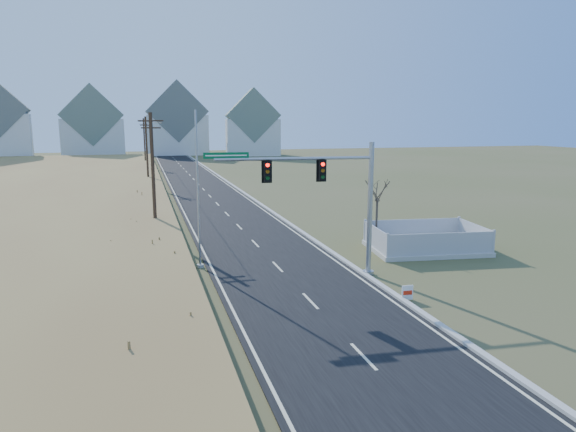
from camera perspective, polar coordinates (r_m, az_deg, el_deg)
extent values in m
plane|color=#474C25|center=(26.19, 1.10, -8.12)|extent=(260.00, 260.00, 0.00)
cube|color=black|center=(74.55, -10.29, 3.87)|extent=(8.00, 180.00, 0.06)
cube|color=#B2AFA8|center=(75.07, -7.13, 4.04)|extent=(0.30, 180.00, 0.18)
cylinder|color=#422D1E|center=(38.92, -14.76, 4.44)|extent=(0.26, 0.26, 9.00)
cube|color=#422D1E|center=(38.73, -15.03, 10.18)|extent=(1.80, 0.10, 0.10)
cube|color=#422D1E|center=(38.74, -14.99, 9.45)|extent=(1.40, 0.10, 0.10)
cylinder|color=#422D1E|center=(68.84, -15.40, 6.87)|extent=(0.26, 0.26, 9.00)
cube|color=#422D1E|center=(68.73, -15.56, 10.11)|extent=(1.80, 0.10, 0.10)
cube|color=#422D1E|center=(68.73, -15.54, 9.69)|extent=(1.40, 0.10, 0.10)
cylinder|color=#422D1E|center=(98.80, -15.66, 7.82)|extent=(0.26, 0.26, 9.00)
cube|color=#422D1E|center=(98.73, -15.77, 10.08)|extent=(1.80, 0.10, 0.10)
cube|color=#422D1E|center=(98.73, -15.76, 9.79)|extent=(1.40, 0.10, 0.10)
cube|color=white|center=(132.21, -20.84, 8.09)|extent=(14.66, 10.95, 9.00)
cube|color=slate|center=(132.17, -20.99, 10.43)|extent=(14.93, 11.17, 14.26)
cube|color=white|center=(136.09, -12.21, 8.79)|extent=(15.00, 10.00, 10.00)
cube|color=slate|center=(136.07, -12.31, 11.27)|extent=(15.27, 10.20, 15.27)
cube|color=white|center=(130.67, -3.97, 8.72)|extent=(13.87, 10.31, 9.00)
cube|color=slate|center=(130.62, -4.00, 11.09)|extent=(14.12, 10.51, 13.24)
cylinder|color=#9EA0A5|center=(28.93, 8.89, -6.21)|extent=(0.62, 0.62, 0.21)
cylinder|color=#9EA0A5|center=(28.13, 9.09, 0.71)|extent=(0.27, 0.27, 7.29)
cylinder|color=#9EA0A5|center=(26.64, 0.78, 6.39)|extent=(8.31, 0.86, 0.17)
cube|color=black|center=(27.03, 3.81, 5.10)|extent=(0.36, 0.31, 1.05)
cube|color=black|center=(26.43, -2.33, 4.99)|extent=(0.36, 0.31, 1.05)
cube|color=#055B2E|center=(26.12, -6.89, 6.70)|extent=(2.29, 0.23, 0.31)
cube|color=#B7B5AD|center=(34.99, 15.00, -3.47)|extent=(7.72, 5.75, 0.27)
cube|color=#A3A3A8|center=(32.79, 16.67, -3.00)|extent=(6.82, 0.95, 1.37)
cube|color=#A3A3A8|center=(36.87, 13.65, -1.40)|extent=(6.82, 0.95, 1.37)
cube|color=#A3A3A8|center=(33.59, 9.69, -2.39)|extent=(0.66, 4.55, 1.37)
cube|color=#A3A3A8|center=(36.32, 20.04, -1.92)|extent=(0.66, 4.55, 1.37)
cube|color=white|center=(25.15, 13.12, -8.29)|extent=(0.57, 0.07, 0.71)
cube|color=red|center=(25.12, 13.15, -8.31)|extent=(0.46, 0.04, 0.21)
cylinder|color=#B7B5AD|center=(30.33, -9.72, -5.49)|extent=(0.40, 0.40, 0.18)
cylinder|color=#9EA0A5|center=(29.44, -9.99, 2.79)|extent=(0.11, 0.11, 8.99)
cylinder|color=#4C3F33|center=(35.35, 9.80, -0.71)|extent=(0.15, 0.15, 3.18)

